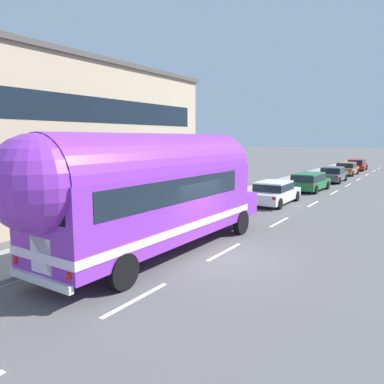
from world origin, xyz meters
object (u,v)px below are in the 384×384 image
(painted_bus, at_px, (150,189))
(car_fifth, at_px, (357,164))
(car_second, at_px, (309,181))
(car_fourth, at_px, (346,168))
(car_lead, at_px, (274,192))
(car_third, at_px, (333,174))

(painted_bus, relative_size, car_fifth, 2.64)
(car_second, bearing_deg, painted_bus, -90.14)
(car_fourth, bearing_deg, car_second, -89.62)
(painted_bus, bearing_deg, car_fifth, 90.12)
(car_fourth, height_order, car_fifth, same)
(painted_bus, distance_m, car_second, 19.00)
(car_second, height_order, car_fifth, same)
(painted_bus, height_order, car_lead, painted_bus)
(car_second, height_order, car_fourth, same)
(car_second, bearing_deg, car_fifth, 90.35)
(car_lead, distance_m, car_second, 6.76)
(painted_bus, xyz_separation_m, car_third, (0.17, 26.05, -1.56))
(car_second, bearing_deg, car_third, 89.01)
(car_lead, distance_m, car_third, 13.87)
(car_fourth, distance_m, car_fifth, 6.82)
(car_fifth, bearing_deg, car_second, -89.65)
(painted_bus, xyz_separation_m, car_fourth, (-0.05, 33.63, -1.57))
(car_lead, height_order, car_second, same)
(car_second, relative_size, car_fourth, 1.03)
(car_fifth, bearing_deg, car_fourth, -89.72)
(car_second, xyz_separation_m, car_third, (0.12, 7.11, -0.05))
(painted_bus, distance_m, car_fourth, 33.66)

